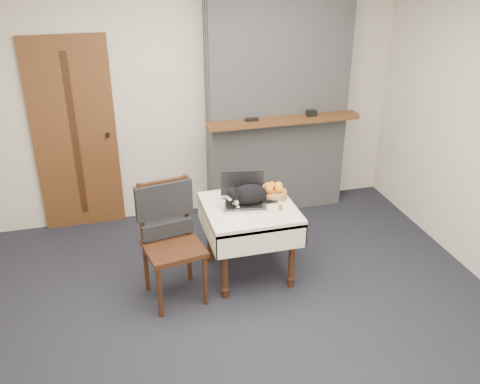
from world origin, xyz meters
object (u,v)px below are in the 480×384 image
at_px(cream_jar, 222,205).
at_px(pill_bottle, 280,206).
at_px(door, 75,136).
at_px(chair, 168,224).
at_px(laptop, 243,196).
at_px(cat, 250,195).
at_px(fruit_basket, 273,192).
at_px(side_table, 249,217).

height_order(cream_jar, pill_bottle, pill_bottle).
bearing_deg(door, chair, -63.75).
distance_m(laptop, cat, 0.07).
height_order(door, cream_jar, door).
xyz_separation_m(laptop, cat, (0.05, -0.05, 0.02)).
distance_m(cat, chair, 0.75).
bearing_deg(fruit_basket, cream_jar, -170.02).
bearing_deg(pill_bottle, door, 137.80).
bearing_deg(cat, laptop, 119.97).
xyz_separation_m(cat, chair, (-0.73, -0.10, -0.13)).
bearing_deg(door, cat, -42.98).
distance_m(cream_jar, fruit_basket, 0.51).
bearing_deg(laptop, pill_bottle, -28.96).
bearing_deg(cat, door, 122.42).
height_order(door, side_table, door).
bearing_deg(fruit_basket, chair, -169.58).
xyz_separation_m(door, laptop, (1.40, -1.30, -0.23)).
xyz_separation_m(side_table, pill_bottle, (0.23, -0.14, 0.15)).
bearing_deg(laptop, door, 146.50).
xyz_separation_m(door, cat, (1.45, -1.35, -0.21)).
height_order(side_table, fruit_basket, fruit_basket).
distance_m(side_table, chair, 0.73).
xyz_separation_m(fruit_basket, chair, (-0.98, -0.18, -0.09)).
relative_size(laptop, fruit_basket, 1.78).
height_order(door, chair, door).
bearing_deg(cat, pill_bottle, -51.31).
relative_size(cat, chair, 0.45).
height_order(laptop, fruit_basket, laptop).
bearing_deg(cat, chair, 173.35).
bearing_deg(chair, pill_bottle, -13.66).
xyz_separation_m(laptop, cream_jar, (-0.21, -0.06, -0.03)).
bearing_deg(cream_jar, pill_bottle, -18.18).
distance_m(laptop, cream_jar, 0.22).
relative_size(cream_jar, fruit_basket, 0.31).
height_order(cream_jar, fruit_basket, fruit_basket).
relative_size(cream_jar, pill_bottle, 0.96).
bearing_deg(pill_bottle, cream_jar, 161.82).
xyz_separation_m(cream_jar, chair, (-0.48, -0.09, -0.07)).
height_order(fruit_basket, chair, chair).
xyz_separation_m(cream_jar, fruit_basket, (0.50, 0.09, 0.02)).
height_order(cat, cream_jar, cat).
bearing_deg(door, laptop, -42.90).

